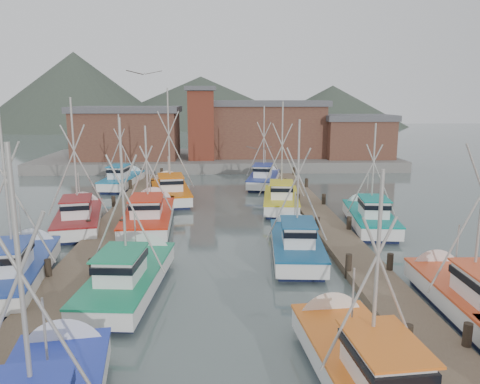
{
  "coord_description": "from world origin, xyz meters",
  "views": [
    {
      "loc": [
        -0.2,
        -22.76,
        8.47
      ],
      "look_at": [
        1.25,
        6.17,
        2.6
      ],
      "focal_mm": 35.0,
      "sensor_mm": 36.0,
      "label": 1
    }
  ],
  "objects_px": {
    "boat_4": "(131,275)",
    "boat_12": "(170,191)",
    "boat_8": "(150,215)",
    "lookout_tower": "(201,123)",
    "boat_1": "(361,366)"
  },
  "relations": [
    {
      "from": "boat_12",
      "to": "lookout_tower",
      "type": "bearing_deg",
      "value": 73.08
    },
    {
      "from": "lookout_tower",
      "to": "boat_1",
      "type": "bearing_deg",
      "value": -82.1
    },
    {
      "from": "boat_1",
      "to": "boat_8",
      "type": "relative_size",
      "value": 0.88
    },
    {
      "from": "lookout_tower",
      "to": "boat_4",
      "type": "distance_m",
      "value": 36.22
    },
    {
      "from": "boat_4",
      "to": "boat_12",
      "type": "height_order",
      "value": "boat_12"
    },
    {
      "from": "boat_1",
      "to": "boat_12",
      "type": "relative_size",
      "value": 0.85
    },
    {
      "from": "lookout_tower",
      "to": "boat_4",
      "type": "bearing_deg",
      "value": -93.29
    },
    {
      "from": "lookout_tower",
      "to": "boat_4",
      "type": "relative_size",
      "value": 0.98
    },
    {
      "from": "boat_8",
      "to": "boat_12",
      "type": "xyz_separation_m",
      "value": [
        0.55,
        8.31,
        0.01
      ]
    },
    {
      "from": "boat_8",
      "to": "lookout_tower",
      "type": "bearing_deg",
      "value": 81.09
    },
    {
      "from": "boat_1",
      "to": "boat_4",
      "type": "relative_size",
      "value": 0.99
    },
    {
      "from": "boat_1",
      "to": "boat_4",
      "type": "height_order",
      "value": "boat_4"
    },
    {
      "from": "boat_1",
      "to": "boat_8",
      "type": "xyz_separation_m",
      "value": [
        -8.79,
        18.59,
        0.0
      ]
    },
    {
      "from": "boat_4",
      "to": "boat_12",
      "type": "bearing_deg",
      "value": 96.01
    },
    {
      "from": "boat_4",
      "to": "boat_8",
      "type": "height_order",
      "value": "boat_4"
    }
  ]
}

